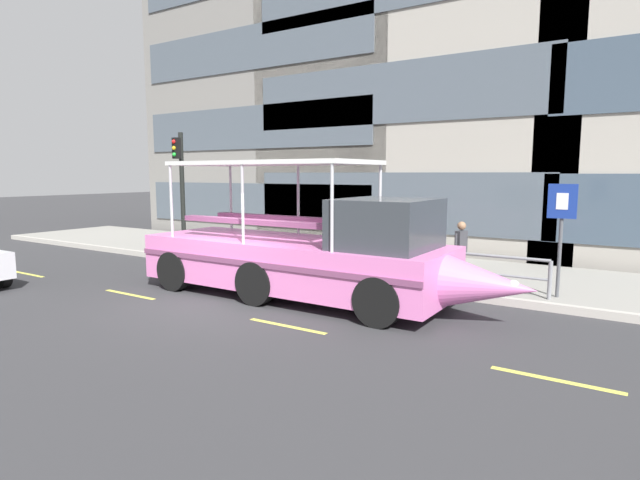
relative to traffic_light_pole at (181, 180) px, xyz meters
name	(u,v)px	position (x,y,z in m)	size (l,w,h in m)	color
ground_plane	(226,301)	(5.71, -3.87, -2.71)	(120.00, 120.00, 0.00)	#333335
sidewalk	(346,262)	(5.71, 1.73, -2.62)	(32.00, 4.80, 0.18)	gray
curb_edge	(302,275)	(5.71, -0.76, -2.62)	(32.00, 0.18, 0.18)	#B2ADA3
lane_centreline	(199,308)	(5.71, -4.72, -2.71)	(25.80, 0.12, 0.01)	#DBD64C
office_tower_left	(311,0)	(-0.79, 9.45, 8.70)	(13.06, 9.94, 22.83)	gray
curb_guardrail	(345,253)	(6.92, -0.42, -1.93)	(10.55, 0.09, 0.90)	gray
traffic_light_pole	(181,180)	(0.00, 0.00, 0.00)	(0.24, 0.46, 4.19)	black
parking_sign	(561,221)	(12.27, -0.12, -0.80)	(0.60, 0.12, 2.55)	#4C4F54
duck_tour_boat	(311,255)	(7.30, -2.67, -1.66)	(9.54, 2.55, 3.25)	pink
pedestrian_near_bow	(461,246)	(9.95, 0.20, -1.59)	(0.27, 0.42, 1.57)	#47423D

